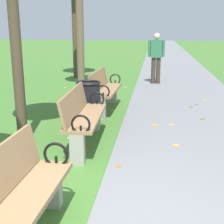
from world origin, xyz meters
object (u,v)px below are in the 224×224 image
park_bench_3 (105,89)px  trash_bin (89,103)px  park_bench_2 (83,116)px  park_bench_1 (13,202)px  pedestrian_walking (156,56)px

park_bench_3 → trash_bin: park_bench_3 is taller
park_bench_2 → park_bench_3: size_ratio=1.00×
park_bench_1 → pedestrian_walking: pedestrian_walking is taller
park_bench_2 → pedestrian_walking: pedestrian_walking is taller
pedestrian_walking → trash_bin: pedestrian_walking is taller
park_bench_2 → trash_bin: park_bench_2 is taller
park_bench_1 → park_bench_2: (0.00, 2.57, 0.00)m
park_bench_2 → trash_bin: (-0.15, 1.14, -0.06)m
park_bench_3 → trash_bin: bearing=-97.8°
park_bench_1 → park_bench_2: size_ratio=1.00×
park_bench_1 → park_bench_2: 2.57m
trash_bin → park_bench_3: bearing=82.2°
park_bench_1 → park_bench_3: bearing=90.0°
pedestrian_walking → trash_bin: bearing=-105.3°
park_bench_3 → trash_bin: (-0.15, -1.08, -0.06)m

